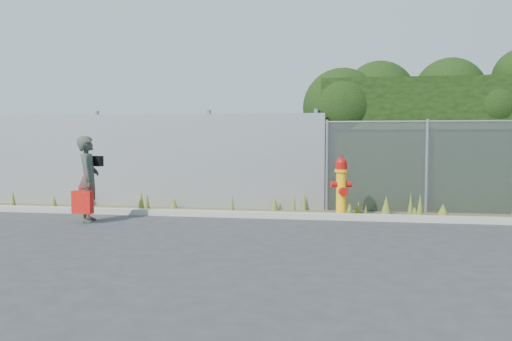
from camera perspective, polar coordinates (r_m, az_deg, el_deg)
The scene contains 10 objects.
ground at distance 8.52m, azimuth 0.48°, elevation -7.34°, with size 80.00×80.00×0.00m, color #313133.
curb at distance 10.26m, azimuth 2.02°, elevation -5.12°, with size 16.00×0.22×0.12m, color #A29F93.
weed_strip at distance 10.81m, azimuth 5.93°, elevation -4.43°, with size 16.00×1.31×0.53m.
corrugated_fence at distance 12.16m, azimuth -12.59°, elevation 1.10°, with size 8.50×0.21×2.30m.
chainlink_fence at distance 11.67m, azimuth 24.01°, elevation 0.41°, with size 6.50×0.07×2.05m.
hedge at distance 12.64m, azimuth 22.55°, elevation 4.90°, with size 7.76×2.15×3.66m.
fire_hydrant at distance 10.37m, azimuth 9.70°, elevation -2.00°, with size 0.42×0.38×1.27m.
woman at distance 10.26m, azimuth -18.63°, elevation -0.93°, with size 0.61×0.40×1.68m, color #0F634D.
red_tote_bag at distance 10.10m, azimuth -19.21°, elevation -3.43°, with size 0.39×0.14×0.52m.
black_shoulder_bag at distance 10.30m, azimuth -17.76°, elevation 1.03°, with size 0.27×0.11×0.20m.
Camera 1 is at (1.28, -8.26, 1.62)m, focal length 35.00 mm.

